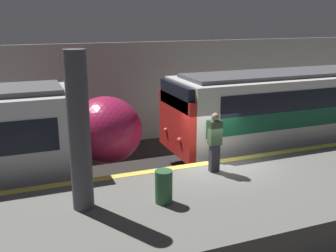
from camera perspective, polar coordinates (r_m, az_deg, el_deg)
ground_plane at (r=13.34m, az=6.29°, el=-9.59°), size 120.00×120.00×0.00m
platform at (r=11.36m, az=11.69°, el=-11.38°), size 40.00×4.50×1.15m
station_rear_barrier at (r=18.36m, az=-2.85°, el=5.00°), size 50.00×0.15×4.56m
support_pillar_near at (r=9.39m, az=-12.76°, el=-0.92°), size 0.52×0.52×3.84m
person_waiting at (r=11.75m, az=6.81°, el=-2.12°), size 0.38×0.24×1.82m
trash_bin at (r=9.93m, az=-0.63°, el=-8.79°), size 0.44×0.44×0.85m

